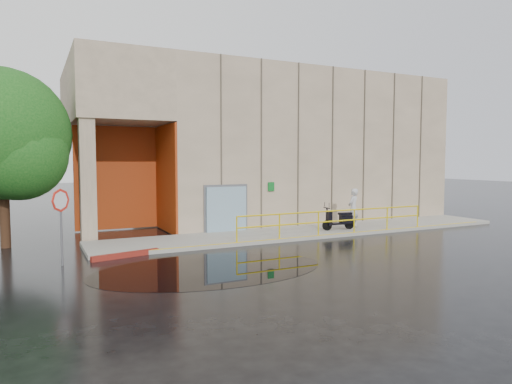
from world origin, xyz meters
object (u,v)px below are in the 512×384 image
stop_sign (61,209)px  person (353,208)px  scooter (339,214)px  tree_near (6,139)px  red_curb (126,255)px

stop_sign → person: bearing=-14.1°
scooter → tree_near: 14.05m
person → stop_sign: 12.98m
red_curb → tree_near: bearing=134.9°
person → scooter: (-1.04, -0.29, -0.20)m
scooter → person: bearing=20.4°
red_curb → tree_near: size_ratio=0.35×
person → tree_near: (-14.46, 2.29, 3.06)m
stop_sign → red_curb: 2.69m
stop_sign → tree_near: (-1.62, 4.06, 2.34)m
person → red_curb: size_ratio=0.77×
person → scooter: size_ratio=1.11×
tree_near → stop_sign: bearing=-68.3°
red_curb → person: bearing=7.3°
stop_sign → tree_near: bearing=89.8°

